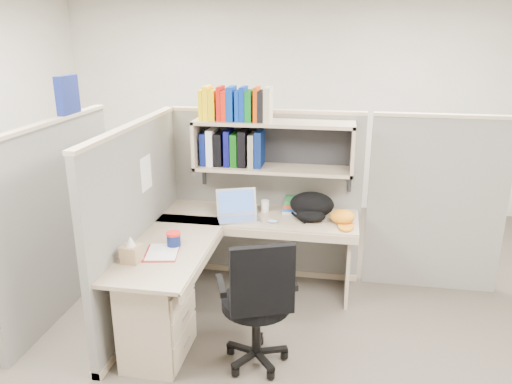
% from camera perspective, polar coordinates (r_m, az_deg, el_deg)
% --- Properties ---
extents(ground, '(6.00, 6.00, 0.00)m').
position_cam_1_polar(ground, '(4.28, -0.93, -14.60)').
color(ground, '#353129').
rests_on(ground, ground).
extents(room_shell, '(6.00, 6.00, 6.00)m').
position_cam_1_polar(room_shell, '(3.67, -1.06, 7.20)').
color(room_shell, '#BBB5A9').
rests_on(room_shell, ground).
extents(cubicle, '(3.79, 1.84, 1.95)m').
position_cam_1_polar(cubicle, '(4.36, -4.62, -0.76)').
color(cubicle, '#5F5F5A').
rests_on(cubicle, ground).
extents(desk, '(1.74, 1.75, 0.73)m').
position_cam_1_polar(desk, '(3.91, -7.75, -10.73)').
color(desk, tan).
rests_on(desk, ground).
extents(laptop, '(0.46, 0.46, 0.26)m').
position_cam_1_polar(laptop, '(4.32, -2.03, -1.59)').
color(laptop, '#B2B1B6').
rests_on(laptop, desk).
extents(backpack, '(0.45, 0.38, 0.23)m').
position_cam_1_polar(backpack, '(4.37, 6.36, -1.66)').
color(backpack, black).
rests_on(backpack, desk).
extents(orange_cap, '(0.27, 0.29, 0.11)m').
position_cam_1_polar(orange_cap, '(4.34, 9.84, -2.79)').
color(orange_cap, orange).
rests_on(orange_cap, desk).
extents(snack_canister, '(0.11, 0.11, 0.11)m').
position_cam_1_polar(snack_canister, '(3.89, -9.40, -5.30)').
color(snack_canister, '#0E1B52').
rests_on(snack_canister, desk).
extents(tissue_box, '(0.13, 0.13, 0.20)m').
position_cam_1_polar(tissue_box, '(3.67, -14.09, -6.35)').
color(tissue_box, tan).
rests_on(tissue_box, desk).
extents(mouse, '(0.10, 0.07, 0.03)m').
position_cam_1_polar(mouse, '(4.29, 1.90, -3.33)').
color(mouse, '#96AAD5').
rests_on(mouse, desk).
extents(paper_cup, '(0.08, 0.08, 0.11)m').
position_cam_1_polar(paper_cup, '(4.54, 1.04, -1.61)').
color(paper_cup, silver).
rests_on(paper_cup, desk).
extents(book_stack, '(0.19, 0.24, 0.11)m').
position_cam_1_polar(book_stack, '(4.57, 4.23, -1.45)').
color(book_stack, gray).
rests_on(book_stack, desk).
extents(loose_paper, '(0.28, 0.34, 0.00)m').
position_cam_1_polar(loose_paper, '(3.82, -10.63, -6.73)').
color(loose_paper, white).
rests_on(loose_paper, desk).
extents(task_chair, '(0.59, 0.55, 1.02)m').
position_cam_1_polar(task_chair, '(3.60, 0.15, -14.71)').
color(task_chair, black).
rests_on(task_chair, ground).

